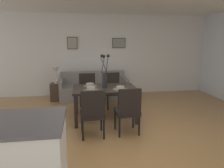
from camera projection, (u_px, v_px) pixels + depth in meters
name	position (u px, v px, depth m)	size (l,w,h in m)	color
ground_plane	(116.00, 135.00, 4.07)	(9.00, 9.00, 0.00)	#A87A47
back_wall_panel	(100.00, 55.00, 6.95)	(9.00, 0.10, 2.60)	silver
dining_table	(105.00, 91.00, 4.75)	(1.40, 0.94, 0.74)	black
dining_chair_near_left	(93.00, 111.00, 3.86)	(0.45, 0.45, 0.92)	black
dining_chair_near_right	(88.00, 89.00, 5.55)	(0.47, 0.47, 0.92)	black
dining_chair_far_left	(128.00, 109.00, 4.00)	(0.46, 0.46, 0.92)	black
dining_chair_far_right	(113.00, 88.00, 5.68)	(0.47, 0.47, 0.92)	black
centerpiece_vase	(105.00, 75.00, 4.67)	(0.21, 0.23, 0.73)	#232326
placemat_near_left	(91.00, 90.00, 4.48)	(0.32, 0.32, 0.01)	#7F705B
bowl_near_left	(91.00, 88.00, 4.47)	(0.17, 0.17, 0.07)	#B2ADA3
placemat_near_right	(90.00, 86.00, 4.89)	(0.32, 0.32, 0.01)	#7F705B
bowl_near_right	(90.00, 84.00, 4.88)	(0.17, 0.17, 0.07)	#B2ADA3
placemat_far_left	(120.00, 89.00, 4.57)	(0.32, 0.32, 0.01)	#7F705B
bowl_far_left	(120.00, 87.00, 4.56)	(0.17, 0.17, 0.07)	#B2ADA3
sofa	(94.00, 89.00, 6.59)	(2.04, 0.84, 0.80)	gray
side_table	(57.00, 92.00, 6.35)	(0.36, 0.36, 0.52)	#3D2D23
table_lamp	(56.00, 71.00, 6.22)	(0.22, 0.22, 0.51)	beige
kitchen_island	(5.00, 160.00, 2.38)	(1.34, 0.88, 0.92)	silver
framed_picture_left	(72.00, 43.00, 6.68)	(0.32, 0.03, 0.38)	#473828
framed_picture_center	(119.00, 43.00, 6.90)	(0.44, 0.03, 0.32)	#473828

